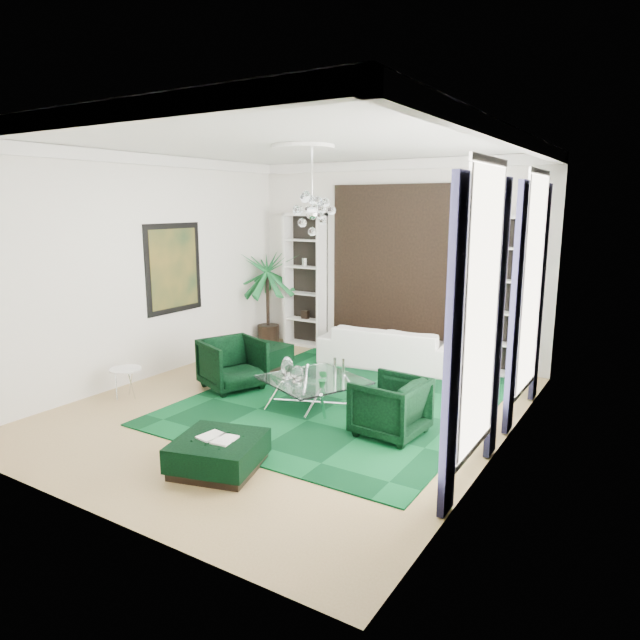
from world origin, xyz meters
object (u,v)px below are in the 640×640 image
Objects in this scene: ottoman_front at (218,454)px; armchair_right at (390,407)px; coffee_table at (314,393)px; palm at (267,286)px; ottoman_side at (258,357)px; sofa at (390,347)px; armchair_left at (233,364)px; side_table at (126,384)px.

armchair_right is at bearing 57.10° from ottoman_front.
coffee_table is 0.50× the size of palm.
armchair_right is at bearing -35.92° from palm.
palm is (-0.95, 1.59, 1.07)m from ottoman_side.
sofa is at bearing 89.55° from coffee_table.
palm is at bearing 136.40° from coffee_table.
ottoman_side is at bearing 40.11° from armchair_left.
sofa is 4.68m from side_table.
ottoman_side is 0.37× the size of palm.
coffee_table is (-0.02, -2.62, -0.15)m from sofa.
armchair_right reaches higher than ottoman_front.
side_table is at bearing 159.08° from ottoman_front.
side_table reaches higher than coffee_table.
ottoman_front is 6.02m from palm.
armchair_right is 5.41m from palm.
coffee_table reaches higher than ottoman_front.
side_table is at bearing -156.58° from coffee_table.
ottoman_front is at bearing -58.68° from palm.
sofa is at bearing -3.14° from palm.
armchair_left is at bearing -93.21° from armchair_right.
ottoman_side is 4.07m from ottoman_front.
palm reaches higher than side_table.
coffee_table is 2.30m from ottoman_side.
sofa is 4.90m from ottoman_front.
armchair_left is 1.07× the size of armchair_right.
palm reaches higher than armchair_right.
armchair_left is at bearing 178.05° from coffee_table.
coffee_table is 2.96m from side_table.
palm is at bearing 92.97° from side_table.
ottoman_front is 1.93× the size of side_table.
palm is at bearing 120.95° from ottoman_side.
ottoman_front is at bearing -20.92° from side_table.
armchair_right is (1.38, -2.97, 0.02)m from sofa.
side_table is (-4.11, -0.83, -0.16)m from armchair_right.
armchair_left is 2.92m from ottoman_front.
coffee_table is at bearing 93.90° from ottoman_front.
ottoman_side is 1.03× the size of ottoman_front.
coffee_table is (-1.40, 0.35, -0.17)m from armchair_right.
armchair_left is at bearing 127.02° from ottoman_front.
ottoman_side is (-1.99, -1.42, -0.16)m from sofa.
ottoman_side is (-0.37, 1.14, -0.21)m from armchair_left.
armchair_left is 0.99× the size of ottoman_front.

